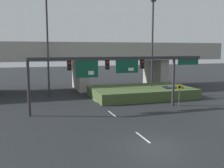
{
  "coord_description": "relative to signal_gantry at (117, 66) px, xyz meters",
  "views": [
    {
      "loc": [
        -7.52,
        -14.58,
        6.22
      ],
      "look_at": [
        0.0,
        8.93,
        2.91
      ],
      "focal_mm": 42.0,
      "sensor_mm": 36.0,
      "label": 1
    }
  ],
  "objects": [
    {
      "name": "ground_plane",
      "position": [
        -1.05,
        -10.49,
        -4.49
      ],
      "size": [
        160.0,
        160.0,
        0.0
      ],
      "primitive_type": "plane",
      "color": "black"
    },
    {
      "name": "signal_gantry",
      "position": [
        0.0,
        0.0,
        0.0
      ],
      "size": [
        18.49,
        0.44,
        5.44
      ],
      "color": "#2D2D30",
      "rests_on": "ground"
    },
    {
      "name": "grass_embankment",
      "position": [
        5.36,
        5.95,
        -3.88
      ],
      "size": [
        12.82,
        7.85,
        1.23
      ],
      "color": "#42562D",
      "rests_on": "ground"
    },
    {
      "name": "parked_sedan_near_right",
      "position": [
        9.23,
        4.43,
        -3.85
      ],
      "size": [
        4.71,
        2.61,
        1.37
      ],
      "rotation": [
        0.0,
        0.0,
        -0.18
      ],
      "color": "maroon",
      "rests_on": "ground"
    },
    {
      "name": "overpass_bridge",
      "position": [
        -1.05,
        14.56,
        0.44
      ],
      "size": [
        45.23,
        8.23,
        7.16
      ],
      "color": "#A39E93",
      "rests_on": "ground"
    },
    {
      "name": "lane_markings",
      "position": [
        -1.05,
        1.98,
        -4.49
      ],
      "size": [
        0.14,
        23.81,
        0.01
      ],
      "color": "silver",
      "rests_on": "ground"
    },
    {
      "name": "highway_light_pole_near",
      "position": [
        7.16,
        6.6,
        2.16
      ],
      "size": [
        0.7,
        0.36,
        12.56
      ],
      "color": "#2D2D30",
      "rests_on": "ground"
    },
    {
      "name": "highway_light_pole_far",
      "position": [
        -6.12,
        9.55,
        2.3
      ],
      "size": [
        0.7,
        0.36,
        12.84
      ],
      "color": "#2D2D30",
      "rests_on": "ground"
    },
    {
      "name": "speed_limit_sign",
      "position": [
        6.7,
        -0.98,
        -2.84
      ],
      "size": [
        0.6,
        0.11,
        2.54
      ],
      "color": "#4C4C4C",
      "rests_on": "ground"
    }
  ]
}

